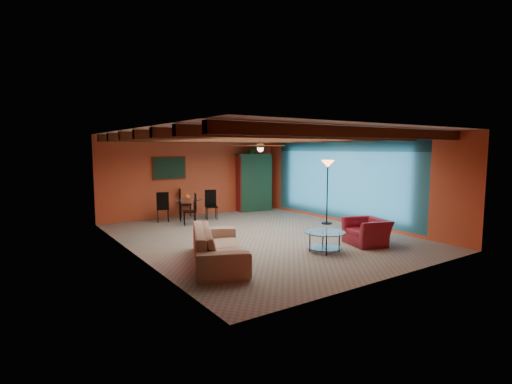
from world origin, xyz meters
TOP-DOWN VIEW (x-y plane):
  - room at (0.00, 0.11)m, footprint 6.52×8.01m
  - sofa at (-2.04, -1.48)m, footprint 1.85×2.61m
  - armchair at (1.62, -2.14)m, footprint 1.06×1.15m
  - coffee_table at (0.31, -2.06)m, footprint 1.02×1.02m
  - dining_table at (-0.65, 3.13)m, footprint 2.37×2.37m
  - armoire at (2.20, 3.70)m, footprint 1.25×0.78m
  - floor_lamp at (2.65, 0.26)m, footprint 0.40×0.40m
  - ceiling_fan at (0.00, 0.00)m, footprint 1.50×1.50m
  - painting at (-0.90, 3.96)m, footprint 1.05×0.03m
  - potted_plant at (2.20, 3.70)m, footprint 0.52×0.48m
  - vase at (-0.65, 3.13)m, footprint 0.22×0.22m

SIDE VIEW (x-z plane):
  - coffee_table at x=0.31m, z-range 0.00..0.47m
  - armchair at x=1.62m, z-range 0.00..0.62m
  - sofa at x=-2.04m, z-range 0.00..0.71m
  - dining_table at x=-0.65m, z-range 0.00..0.97m
  - floor_lamp at x=2.65m, z-range 0.00..1.95m
  - armoire at x=2.20m, z-range 0.00..2.04m
  - vase at x=-0.65m, z-range 0.97..1.15m
  - painting at x=-0.90m, z-range 1.32..1.97m
  - potted_plant at x=2.20m, z-range 2.04..2.52m
  - ceiling_fan at x=0.00m, z-range 2.14..2.58m
  - room at x=0.00m, z-range 1.01..3.72m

